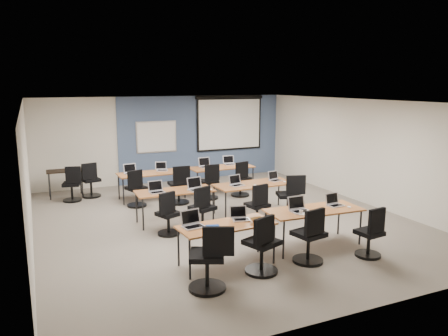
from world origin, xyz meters
name	(u,v)px	position (x,y,z in m)	size (l,w,h in m)	color
floor	(223,220)	(0.00, 0.00, 0.00)	(8.00, 9.00, 0.02)	#6B6354
ceiling	(223,102)	(0.00, 0.00, 2.70)	(8.00, 9.00, 0.02)	white
wall_back	(165,139)	(0.00, 4.50, 1.35)	(8.00, 0.04, 2.70)	beige
wall_front	(362,219)	(0.00, -4.50, 1.35)	(8.00, 0.04, 2.70)	beige
wall_left	(27,178)	(-4.00, 0.00, 1.35)	(0.04, 9.00, 2.70)	beige
wall_right	(363,151)	(4.00, 0.00, 1.35)	(0.04, 9.00, 2.70)	beige
blue_accent_panel	(202,138)	(1.25, 4.47, 1.35)	(5.50, 0.04, 2.70)	#3D5977
whiteboard	(157,137)	(-0.30, 4.43, 1.45)	(1.28, 0.03, 0.98)	silver
projector_screen	(230,120)	(2.20, 4.41, 1.89)	(2.40, 0.10, 1.82)	black
training_table_front_left	(227,227)	(-0.95, -2.30, 0.68)	(1.67, 0.69, 0.73)	#94602E
training_table_front_right	(314,211)	(0.96, -2.14, 0.69)	(1.86, 0.77, 0.73)	#A6673D
training_table_mid_left	(175,192)	(-1.02, 0.37, 0.68)	(1.74, 0.72, 0.73)	olive
training_table_mid_right	(254,185)	(0.93, 0.25, 0.69)	(1.92, 0.80, 0.73)	brown
training_table_back_left	(152,174)	(-0.98, 2.52, 0.68)	(1.79, 0.74, 0.73)	olive
training_table_back_right	(221,168)	(1.07, 2.53, 0.69)	(1.84, 0.77, 0.73)	#A36F41
laptop_0	(192,223)	(-1.52, -2.16, 0.80)	(0.36, 0.30, 0.27)	#B7B7BB
mouse_0	(213,227)	(-1.22, -2.38, 0.74)	(0.06, 0.09, 0.03)	white
task_chair_0	(210,263)	(-1.57, -3.06, 0.44)	(0.62, 0.58, 1.05)	black
laptop_1	(240,216)	(-0.62, -2.15, 0.79)	(0.30, 0.26, 0.23)	#A2A2A9
mouse_1	(263,220)	(-0.27, -2.36, 0.74)	(0.06, 0.10, 0.04)	white
task_chair_1	(262,249)	(-0.56, -2.86, 0.43)	(0.58, 0.55, 1.03)	black
laptop_2	(299,208)	(0.63, -2.13, 0.80)	(0.36, 0.31, 0.27)	#B0B0B0
mouse_2	(308,211)	(0.76, -2.23, 0.74)	(0.06, 0.10, 0.04)	white
task_chair_2	(310,240)	(0.41, -2.82, 0.42)	(0.54, 0.54, 1.02)	black
laptop_3	(334,203)	(1.48, -2.09, 0.79)	(0.31, 0.26, 0.24)	#A6A6AD
mouse_3	(349,207)	(1.64, -2.33, 0.74)	(0.06, 0.10, 0.04)	white
task_chair_3	(371,237)	(1.56, -3.05, 0.39)	(0.46, 0.46, 0.95)	black
laptop_4	(156,190)	(-1.44, 0.36, 0.79)	(0.33, 0.28, 0.25)	silver
mouse_4	(172,193)	(-1.17, 0.12, 0.74)	(0.05, 0.09, 0.03)	white
task_chair_4	(168,217)	(-1.43, -0.45, 0.39)	(0.48, 0.46, 0.95)	black
laptop_5	(196,187)	(-0.56, 0.24, 0.80)	(0.36, 0.31, 0.27)	silver
mouse_5	(211,189)	(-0.27, 0.08, 0.74)	(0.07, 0.10, 0.04)	white
task_chair_5	(203,212)	(-0.68, -0.48, 0.41)	(0.54, 0.52, 1.00)	black
laptop_6	(236,183)	(0.46, 0.24, 0.79)	(0.32, 0.27, 0.24)	silver
mouse_6	(255,185)	(0.85, 0.02, 0.74)	(0.07, 0.11, 0.04)	white
task_chair_6	(258,209)	(0.53, -0.70, 0.40)	(0.49, 0.49, 0.97)	black
laptop_7	(275,178)	(1.54, 0.32, 0.79)	(0.30, 0.26, 0.23)	silver
mouse_7	(285,182)	(1.68, 0.08, 0.74)	(0.06, 0.09, 0.03)	white
task_chair_7	(290,200)	(1.53, -0.40, 0.43)	(0.57, 0.55, 1.03)	black
laptop_8	(131,171)	(-1.52, 2.62, 0.79)	(0.34, 0.29, 0.26)	#ADADB7
mouse_8	(142,173)	(-1.24, 2.52, 0.74)	(0.06, 0.09, 0.03)	white
task_chair_8	(136,191)	(-1.55, 1.93, 0.40)	(0.51, 0.49, 0.98)	black
laptop_9	(162,168)	(-0.65, 2.70, 0.79)	(0.31, 0.26, 0.24)	#ACACAE
mouse_9	(178,170)	(-0.25, 2.48, 0.74)	(0.06, 0.09, 0.03)	white
task_chair_9	(179,188)	(-0.46, 1.76, 0.42)	(0.55, 0.55, 1.02)	black
laptop_10	(205,165)	(0.64, 2.69, 0.80)	(0.36, 0.30, 0.27)	#B5B5BC
mouse_10	(210,167)	(0.72, 2.52, 0.74)	(0.06, 0.09, 0.03)	white
task_chair_10	(210,185)	(0.44, 1.86, 0.40)	(0.50, 0.50, 0.98)	black
laptop_11	(230,162)	(1.45, 2.77, 0.79)	(0.34, 0.29, 0.26)	#B3B3B3
mouse_11	(241,165)	(1.71, 2.54, 0.74)	(0.06, 0.09, 0.03)	white
task_chair_11	(241,182)	(1.35, 1.81, 0.41)	(0.52, 0.52, 1.00)	black
blue_mousepad	(213,226)	(-1.20, -2.31, 0.73)	(0.22, 0.19, 0.01)	navy
snack_bowl	(258,220)	(-0.40, -2.41, 0.77)	(0.32, 0.32, 0.08)	brown
snack_plate	(301,214)	(0.56, -2.31, 0.74)	(0.17, 0.17, 0.01)	white
coffee_cup	(301,212)	(0.54, -2.33, 0.77)	(0.05, 0.05, 0.05)	white
utility_table	(65,173)	(-3.10, 3.74, 0.66)	(0.95, 0.53, 0.75)	black
spare_chair_a	(91,183)	(-2.47, 3.37, 0.41)	(0.50, 0.50, 0.98)	black
spare_chair_b	(72,187)	(-2.98, 3.13, 0.40)	(0.48, 0.48, 0.97)	black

